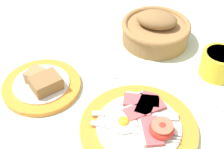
% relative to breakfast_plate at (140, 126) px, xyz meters
% --- Properties ---
extents(ground_plane, '(3.00, 3.00, 0.00)m').
position_rel_breakfast_plate_xyz_m(ground_plane, '(-0.06, -0.02, -0.01)').
color(ground_plane, '#B7CCB7').
extents(breakfast_plate, '(0.25, 0.25, 0.04)m').
position_rel_breakfast_plate_xyz_m(breakfast_plate, '(0.00, 0.00, 0.00)').
color(breakfast_plate, orange).
rests_on(breakfast_plate, ground_plane).
extents(bread_plate, '(0.19, 0.19, 0.05)m').
position_rel_breakfast_plate_xyz_m(bread_plate, '(-0.26, -0.02, 0.00)').
color(bread_plate, orange).
rests_on(bread_plate, ground_plane).
extents(sugar_cup, '(0.09, 0.09, 0.07)m').
position_rel_breakfast_plate_xyz_m(sugar_cup, '(0.08, 0.26, 0.02)').
color(sugar_cup, yellow).
rests_on(sugar_cup, ground_plane).
extents(bread_basket, '(0.19, 0.19, 0.09)m').
position_rel_breakfast_plate_xyz_m(bread_basket, '(-0.12, 0.30, 0.03)').
color(bread_basket, olive).
rests_on(bread_basket, ground_plane).
extents(teaspoon_by_saucer, '(0.17, 0.13, 0.01)m').
position_rel_breakfast_plate_xyz_m(teaspoon_by_saucer, '(-0.11, 0.09, -0.01)').
color(teaspoon_by_saucer, silver).
rests_on(teaspoon_by_saucer, ground_plane).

